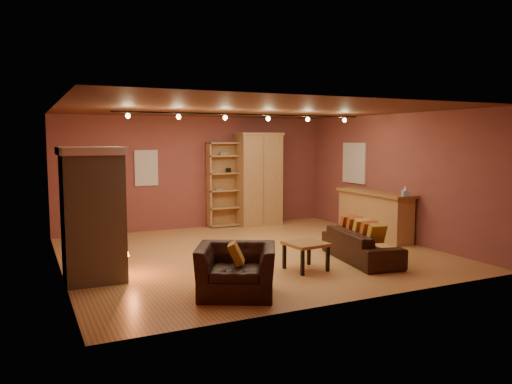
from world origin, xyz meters
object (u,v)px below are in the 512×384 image
bookcase (223,184)px  bar_counter (374,214)px  fireplace (93,214)px  coffee_table (306,246)px  armoire (259,179)px  armchair (236,262)px  loveseat (361,239)px

bookcase → bar_counter: bearing=-48.6°
fireplace → bar_counter: (6.24, 0.85, -0.52)m
fireplace → coffee_table: 3.55m
fireplace → armoire: bearing=37.5°
armoire → fireplace: bearing=-142.5°
bar_counter → coffee_table: 3.39m
bookcase → armoire: (0.91, -0.19, 0.11)m
armoire → coffee_table: 4.72m
armchair → coffee_table: (1.62, 0.76, -0.08)m
armchair → coffee_table: armchair is taller
bar_counter → fireplace: bearing=-172.2°
bookcase → bar_counter: (2.54, -2.89, -0.56)m
armoire → armchair: size_ratio=1.82×
fireplace → bookcase: size_ratio=0.98×
armoire → armchair: (-2.87, -5.23, -0.72)m
fireplace → bar_counter: 6.32m
coffee_table → armchair: bearing=-155.0°
armoire → bar_counter: size_ratio=1.09×
armoire → loveseat: size_ratio=1.20×
loveseat → coffee_table: bearing=106.1°
bookcase → coffee_table: bookcase is taller
armchair → coffee_table: size_ratio=1.90×
fireplace → loveseat: (4.64, -0.79, -0.67)m
fireplace → armoire: armoire is taller
fireplace → bookcase: bookcase is taller
armchair → fireplace: bearing=162.9°
armchair → armoire: bearing=88.3°
bookcase → armchair: (-1.96, -5.42, -0.61)m
bookcase → armchair: bookcase is taller
armoire → bar_counter: (1.63, -2.69, -0.67)m
armoire → armchair: 6.01m
bookcase → armoire: armoire is taller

